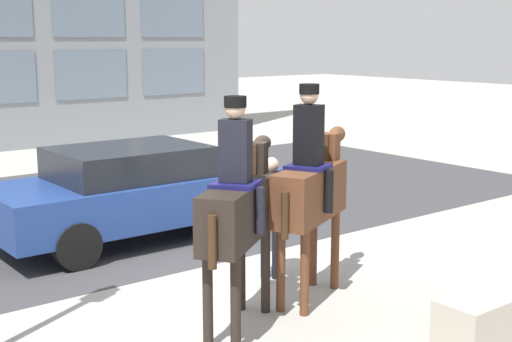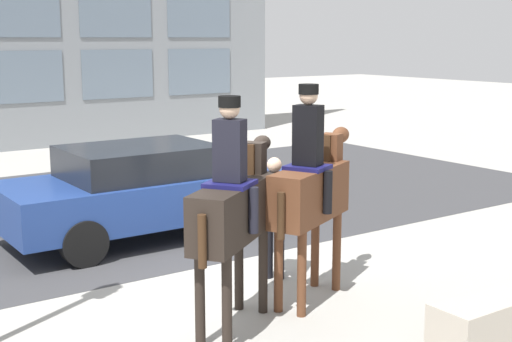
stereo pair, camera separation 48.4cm
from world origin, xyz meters
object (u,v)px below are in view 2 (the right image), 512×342
mounted_horse_lead (234,207)px  pedestrian_bystander (274,208)px  mounted_horse_companion (311,188)px  street_car_near_lane (145,189)px

mounted_horse_lead → pedestrian_bystander: size_ratio=1.57×
mounted_horse_companion → street_car_near_lane: bearing=70.6°
mounted_horse_companion → street_car_near_lane: 3.85m
mounted_horse_companion → pedestrian_bystander: mounted_horse_companion is taller
mounted_horse_lead → mounted_horse_companion: 1.28m
mounted_horse_lead → mounted_horse_companion: mounted_horse_companion is taller
mounted_horse_companion → pedestrian_bystander: bearing=58.5°
pedestrian_bystander → street_car_near_lane: size_ratio=0.36×
mounted_horse_companion → street_car_near_lane: mounted_horse_companion is taller
mounted_horse_companion → street_car_near_lane: size_ratio=0.58×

